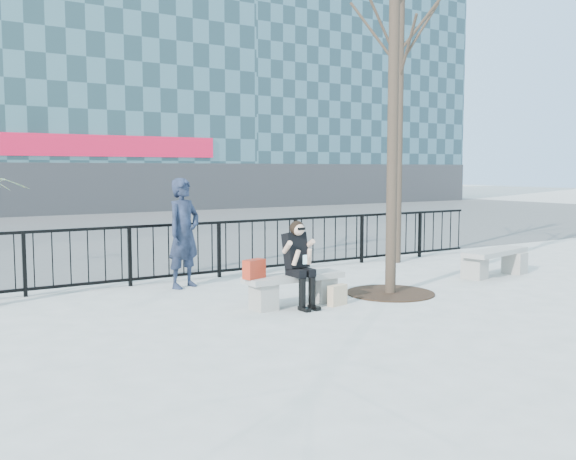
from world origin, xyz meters
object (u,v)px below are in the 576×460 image
bench_second (495,260)px  standing_man (184,233)px  seated_woman (300,264)px  bench_main (294,286)px

bench_second → standing_man: (-5.70, 2.20, 0.66)m
standing_man → seated_woman: bearing=-94.9°
standing_man → bench_main: bearing=-93.8°
seated_woman → standing_man: (-0.82, 2.51, 0.31)m
bench_main → seated_woman: (0.00, -0.16, 0.37)m
bench_second → bench_main: bearing=170.1°
standing_man → bench_second: bearing=-44.2°
seated_woman → standing_man: 2.66m
bench_second → standing_man: bearing=147.2°
bench_second → standing_man: standing_man is taller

